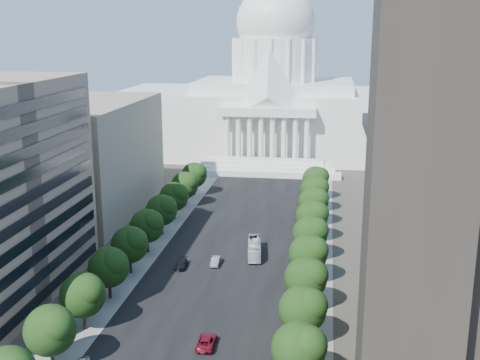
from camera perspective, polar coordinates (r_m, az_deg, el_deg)
The scene contains 32 objects.
road_asphalt at distance 150.05m, azimuth -0.09°, elevation -4.75°, with size 30.00×260.00×0.01m, color black.
sidewalk_left at distance 153.84m, azimuth -7.13°, elevation -4.38°, with size 8.00×260.00×0.02m, color gray.
sidewalk_right at distance 148.61m, azimuth 7.20°, elevation -5.06°, with size 8.00×260.00×0.02m, color gray.
capitol at distance 237.93m, azimuth 3.28°, elevation 7.25°, with size 120.00×56.00×73.00m.
office_block_left_far at distance 168.78m, azimuth -15.93°, elevation 2.13°, with size 38.00×52.00×30.00m, color gray.
tree_l_b at distance 93.66m, azimuth -17.44°, elevation -13.34°, with size 7.79×7.60×9.97m.
tree_l_c at distance 103.42m, azimuth -14.56°, elevation -10.42°, with size 7.79×7.60×9.97m.
tree_l_d at distance 113.62m, azimuth -12.23°, elevation -7.99°, with size 7.79×7.60×9.97m.
tree_l_e at distance 124.13m, azimuth -10.31°, elevation -5.95°, with size 7.79×7.60×9.97m.
tree_l_f at distance 134.90m, azimuth -8.70°, elevation -4.23°, with size 7.79×7.60×9.97m.
tree_l_g at distance 145.86m, azimuth -7.34°, elevation -2.77°, with size 7.79×7.60×9.97m.
tree_l_h at distance 156.97m, azimuth -6.18°, elevation -1.51°, with size 7.79×7.60×9.97m.
tree_l_i at distance 168.20m, azimuth -5.16°, elevation -0.41°, with size 7.79×7.60×9.97m.
tree_l_j at distance 179.53m, azimuth -4.28°, elevation 0.54°, with size 7.79×7.60×9.97m.
tree_r_b at distance 85.43m, azimuth 5.79°, elevation -15.55°, with size 7.79×7.60×9.97m.
tree_r_c at distance 96.04m, azimuth 6.14°, elevation -12.01°, with size 7.79×7.60×9.97m.
tree_r_d at distance 106.94m, azimuth 6.41°, elevation -9.18°, with size 7.79×7.60×9.97m.
tree_r_e at distance 118.05m, azimuth 6.63°, elevation -6.88°, with size 7.79×7.60×9.97m.
tree_r_f at distance 129.32m, azimuth 6.80°, elevation -4.98°, with size 7.79×7.60×9.97m.
tree_r_g at distance 140.71m, azimuth 6.95°, elevation -3.39°, with size 7.79×7.60×9.97m.
tree_r_h at distance 152.20m, azimuth 7.08°, elevation -2.04°, with size 7.79×7.60×9.97m.
tree_r_i at distance 163.76m, azimuth 7.18°, elevation -0.87°, with size 7.79×7.60×9.97m.
tree_r_j at distance 175.38m, azimuth 7.28°, elevation 0.14°, with size 7.79×7.60×9.97m.
streetlight_b at distance 95.57m, azimuth 7.07°, elevation -12.60°, with size 2.61×0.44×9.00m.
streetlight_c at distance 118.44m, azimuth 7.38°, elevation -7.16°, with size 2.61×0.44×9.00m.
streetlight_d at distance 142.02m, azimuth 7.59°, elevation -3.51°, with size 2.61×0.44×9.00m.
streetlight_e at distance 166.03m, azimuth 7.74°, elevation -0.91°, with size 2.61×0.44×9.00m.
streetlight_f at distance 190.29m, azimuth 7.85°, elevation 1.04°, with size 2.61×0.44×9.00m.
car_silver at distance 128.52m, azimuth -2.34°, elevation -7.71°, with size 1.70×4.87×1.61m, color #95979C.
car_red at distance 98.08m, azimuth -3.20°, elevation -15.06°, with size 2.74×5.95×1.65m, color maroon.
car_dark_b at distance 127.63m, azimuth -5.57°, elevation -7.94°, with size 2.15×5.30×1.54m, color black.
city_bus at distance 133.23m, azimuth 1.39°, elevation -6.50°, with size 2.77×11.85×3.30m, color silver.
Camera 1 is at (20.81, -50.38, 48.75)m, focal length 45.00 mm.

